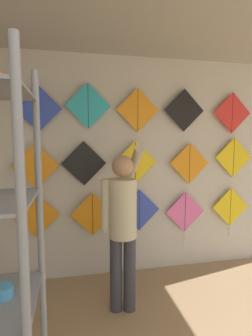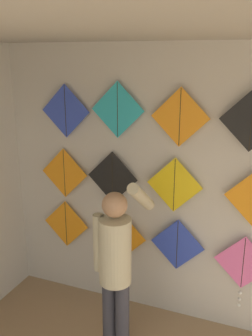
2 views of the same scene
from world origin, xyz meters
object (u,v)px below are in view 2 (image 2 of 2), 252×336
Objects in this scene: kite_1 at (121,236)px; kite_7 at (174,185)px; kite_5 at (64,173)px; kite_13 at (252,120)px; kite_0 at (66,224)px; kite_3 at (243,266)px; kite_2 at (177,245)px; kite_6 at (112,177)px; kite_12 at (180,117)px; shopkeeper at (116,262)px; kite_10 at (65,111)px; kite_11 at (118,110)px.

kite_1 is 1.00× the size of kite_7.
kite_13 is at bearing 0.00° from kite_5.
kite_0 is 0.73× the size of kite_3.
kite_6 reaches higher than kite_2.
kite_12 is at bearing 0.00° from kite_5.
shopkeeper reaches higher than kite_2.
kite_1 is at bearing 180.00° from kite_7.
kite_7 is 1.00× the size of kite_12.
kite_12 is (1.20, 0.00, 0.01)m from kite_10.
kite_11 reaches higher than kite_7.
kite_5 is 1.00× the size of kite_13.
kite_13 reaches higher than kite_1.
kite_13 is at bearing 0.00° from kite_2.
kite_10 is at bearing 180.00° from kite_6.
kite_10 reaches higher than shopkeeper.
kite_6 is 0.65m from kite_7.
kite_13 is (1.87, 0.00, 0.69)m from kite_5.
kite_1 is 1.00× the size of kite_13.
shopkeeper is 2.27× the size of kite_3.
shopkeeper is at bearing -115.10° from kite_12.
kite_1 is 1.00× the size of kite_12.
kite_1 is 1.00× the size of kite_10.
kite_7 is at bearing 0.00° from kite_1.
kite_12 reaches higher than kite_3.
kite_2 is 1.00× the size of kite_12.
kite_5 is 1.00× the size of kite_6.
kite_6 is 1.00× the size of kite_13.
kite_12 reaches higher than shopkeeper.
kite_0 is at bearing 180.00° from kite_13.
kite_11 is (-0.59, 0.00, 0.69)m from kite_7.
kite_1 is at bearing 180.00° from kite_12.
kite_11 reaches higher than kite_3.
kite_0 reaches higher than kite_1.
kite_3 is (0.65, -0.00, -0.10)m from kite_2.
kite_10 is (-0.61, 0.00, 1.30)m from kite_1.
shopkeeper is at bearing -38.33° from kite_5.
kite_3 is 1.38× the size of kite_13.
kite_5 is (-0.91, 0.72, 0.49)m from shopkeeper.
kite_2 is 1.47m from kite_11.
kite_5 is (-1.92, 0.00, 0.71)m from kite_3.
kite_2 is 1.00× the size of kite_11.
kite_6 is at bearing 0.00° from kite_5.
kite_0 is 0.60m from kite_5.
kite_3 is (1.01, 0.72, -0.22)m from shopkeeper.
kite_5 is at bearing 0.00° from kite_0.
kite_11 is at bearing 0.00° from kite_10.
kite_3 is 1.40m from kite_13.
kite_6 reaches higher than kite_1.
kite_12 is at bearing 179.91° from kite_3.
shopkeeper is 1.26m from kite_5.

